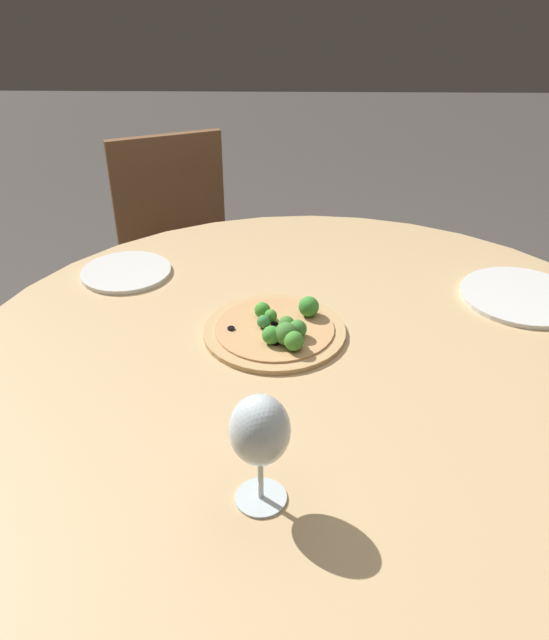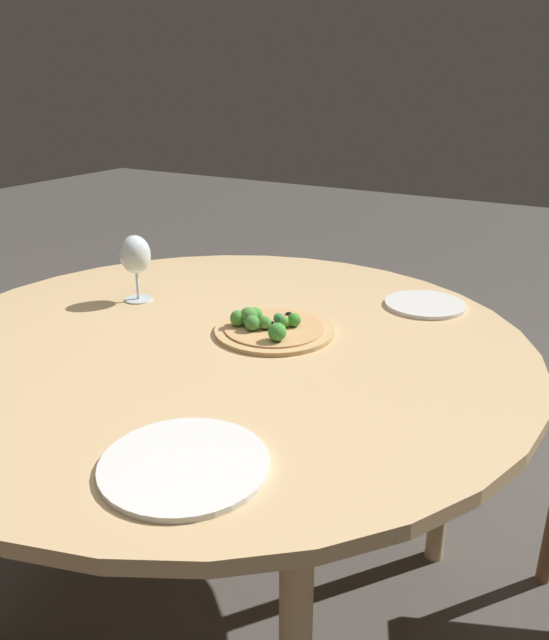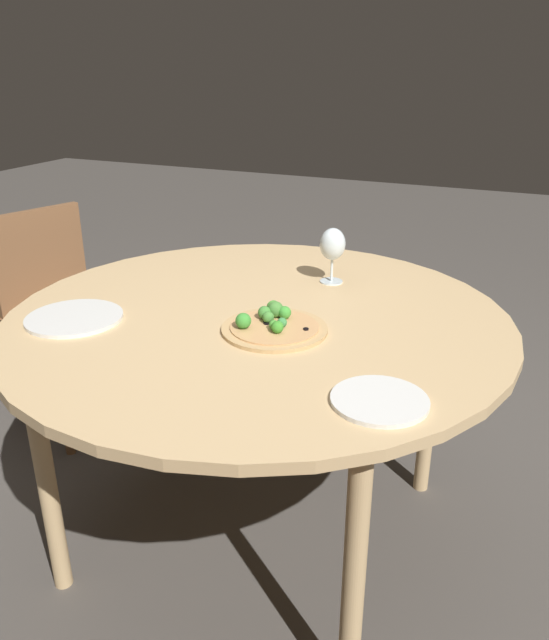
{
  "view_description": "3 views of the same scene",
  "coord_description": "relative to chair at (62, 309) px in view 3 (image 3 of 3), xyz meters",
  "views": [
    {
      "loc": [
        0.07,
        0.92,
        1.39
      ],
      "look_at": [
        0.09,
        -0.09,
        0.78
      ],
      "focal_mm": 35.0,
      "sensor_mm": 36.0,
      "label": 1
    },
    {
      "loc": [
        -1.04,
        -0.74,
        1.29
      ],
      "look_at": [
        0.09,
        -0.09,
        0.78
      ],
      "focal_mm": 35.0,
      "sensor_mm": 36.0,
      "label": 2
    },
    {
      "loc": [
        0.68,
        -1.42,
        1.39
      ],
      "look_at": [
        0.09,
        -0.09,
        0.78
      ],
      "focal_mm": 35.0,
      "sensor_mm": 36.0,
      "label": 3
    }
  ],
  "objects": [
    {
      "name": "ground_plane",
      "position": [
        1.01,
        -0.33,
        -0.48
      ],
      "size": [
        12.0,
        12.0,
        0.0
      ],
      "primitive_type": "plane",
      "color": "#4C4742"
    },
    {
      "name": "dining_table",
      "position": [
        1.01,
        -0.33,
        0.21
      ],
      "size": [
        1.37,
        1.37,
        0.75
      ],
      "color": "tan",
      "rests_on": "ground_plane"
    },
    {
      "name": "chair",
      "position": [
        0.0,
        0.0,
        0.0
      ],
      "size": [
        0.5,
        0.5,
        0.85
      ],
      "rotation": [
        0.0,
        0.0,
        1.26
      ],
      "color": "brown",
      "rests_on": "ground_plane"
    },
    {
      "name": "pizza",
      "position": [
        1.09,
        -0.41,
        0.29
      ],
      "size": [
        0.27,
        0.27,
        0.06
      ],
      "color": "tan",
      "rests_on": "dining_table"
    },
    {
      "name": "wine_glass",
      "position": [
        1.11,
        -0.0,
        0.39
      ],
      "size": [
        0.08,
        0.08,
        0.17
      ],
      "color": "silver",
      "rests_on": "dining_table"
    },
    {
      "name": "plate_near",
      "position": [
        0.58,
        -0.56,
        0.28
      ],
      "size": [
        0.25,
        0.25,
        0.01
      ],
      "color": "silver",
      "rests_on": "dining_table"
    },
    {
      "name": "plate_far",
      "position": [
        1.44,
        -0.66,
        0.28
      ],
      "size": [
        0.2,
        0.2,
        0.01
      ],
      "color": "silver",
      "rests_on": "dining_table"
    }
  ]
}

